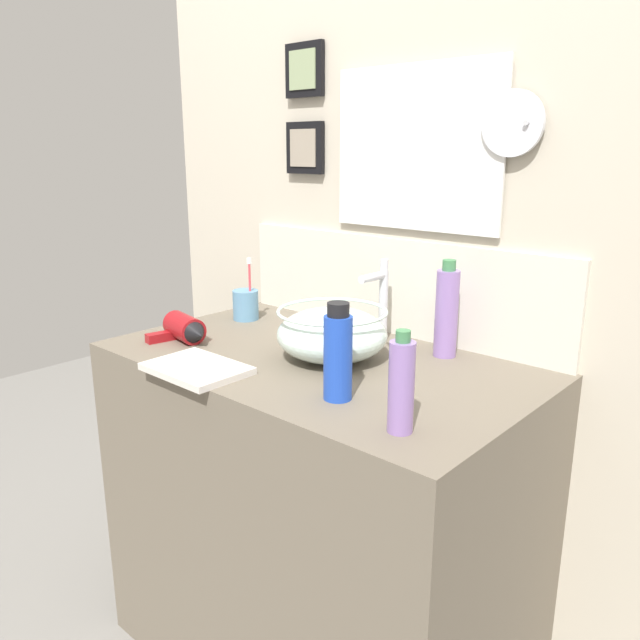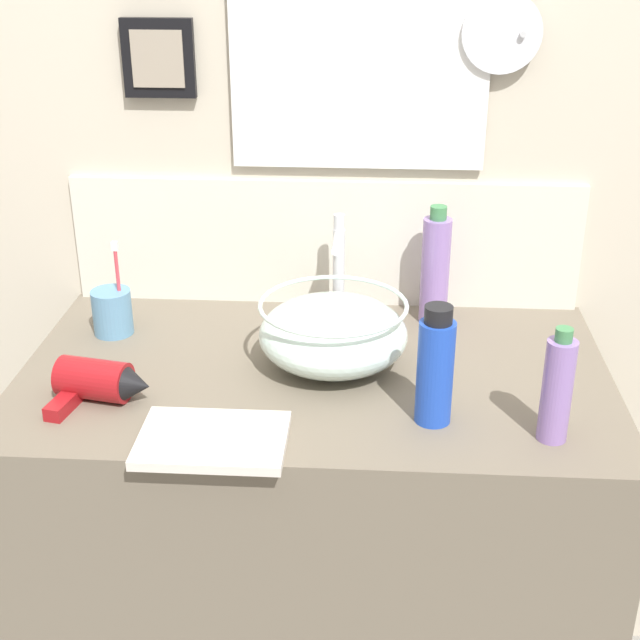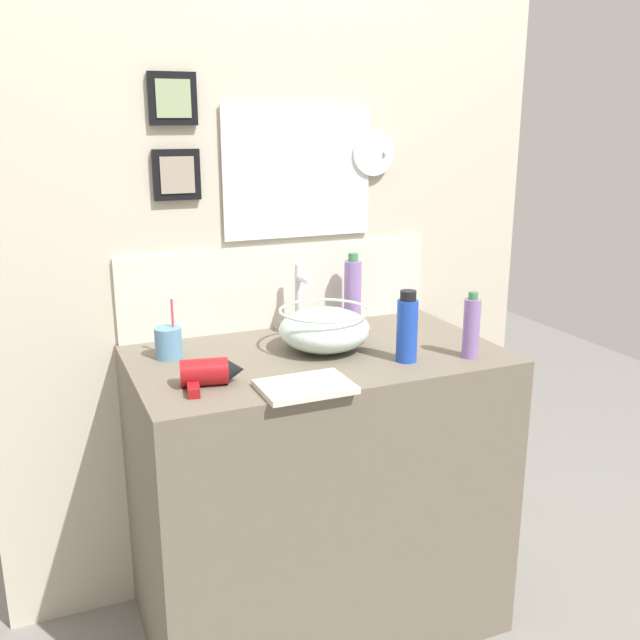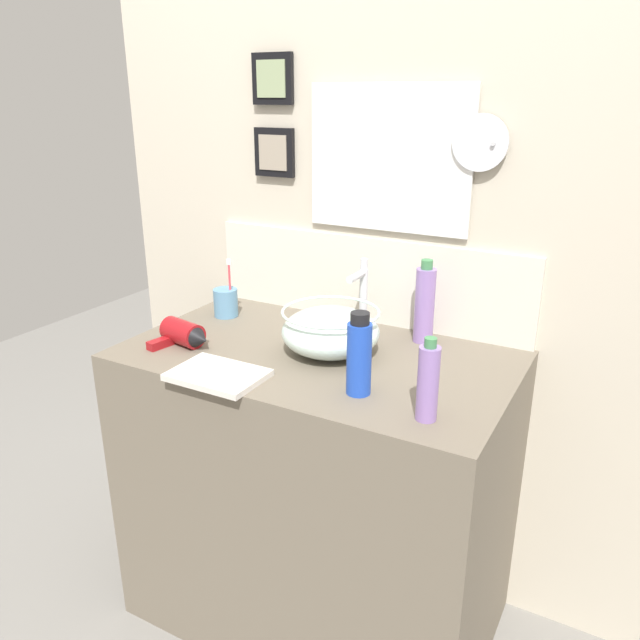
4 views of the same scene
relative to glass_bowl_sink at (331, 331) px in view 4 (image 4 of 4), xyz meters
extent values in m
plane|color=gray|center=(-0.03, -0.02, -0.97)|extent=(6.00, 6.00, 0.00)
cube|color=#6B6051|center=(-0.03, -0.02, -0.52)|extent=(1.07, 0.63, 0.90)
cube|color=beige|center=(-0.03, 0.33, 0.30)|extent=(1.85, 0.06, 2.54)
cube|color=beige|center=(-0.03, 0.29, 0.07)|extent=(1.05, 0.02, 0.27)
cube|color=white|center=(0.03, 0.29, 0.44)|extent=(0.44, 0.01, 0.35)
cube|color=white|center=(0.03, 0.28, 0.44)|extent=(0.50, 0.01, 0.41)
cylinder|color=silver|center=(0.29, 0.28, 0.49)|extent=(0.15, 0.01, 0.15)
cylinder|color=silver|center=(0.33, 0.29, 0.49)|extent=(0.01, 0.06, 0.01)
cube|color=black|center=(-0.35, 0.28, 0.65)|extent=(0.14, 0.02, 0.15)
cube|color=gray|center=(-0.35, 0.28, 0.65)|extent=(0.10, 0.01, 0.11)
cube|color=black|center=(-0.35, 0.28, 0.44)|extent=(0.14, 0.02, 0.15)
cube|color=gray|center=(-0.35, 0.28, 0.44)|extent=(0.10, 0.01, 0.11)
ellipsoid|color=silver|center=(0.00, 0.00, 0.00)|extent=(0.27, 0.27, 0.13)
torus|color=silver|center=(0.00, 0.00, 0.06)|extent=(0.27, 0.27, 0.01)
torus|color=#B2B7BC|center=(0.00, 0.00, -0.06)|extent=(0.10, 0.10, 0.01)
cylinder|color=silver|center=(0.00, 0.21, 0.03)|extent=(0.02, 0.02, 0.19)
cylinder|color=silver|center=(0.00, 0.16, 0.12)|extent=(0.02, 0.10, 0.02)
cylinder|color=silver|center=(0.00, 0.21, 0.14)|extent=(0.02, 0.02, 0.03)
cylinder|color=maroon|center=(-0.40, -0.15, -0.03)|extent=(0.13, 0.09, 0.07)
cone|color=black|center=(-0.32, -0.16, -0.03)|extent=(0.06, 0.07, 0.06)
cube|color=maroon|center=(-0.44, -0.19, -0.05)|extent=(0.05, 0.09, 0.02)
cylinder|color=#598CB2|center=(-0.44, 0.11, -0.02)|extent=(0.08, 0.08, 0.09)
cylinder|color=#D83F4C|center=(-0.42, 0.11, 0.02)|extent=(0.01, 0.01, 0.17)
cube|color=white|center=(-0.42, 0.11, 0.12)|extent=(0.01, 0.01, 0.02)
cylinder|color=#8C6BB2|center=(0.19, 0.21, 0.04)|extent=(0.06, 0.06, 0.22)
cylinder|color=#3F7F4C|center=(0.19, 0.21, 0.16)|extent=(0.03, 0.03, 0.03)
cylinder|color=#8C6BB2|center=(0.36, -0.23, 0.02)|extent=(0.05, 0.05, 0.17)
cylinder|color=#3F7F4C|center=(0.36, -0.23, 0.12)|extent=(0.03, 0.03, 0.02)
cylinder|color=blue|center=(0.17, -0.18, 0.02)|extent=(0.06, 0.06, 0.18)
cylinder|color=black|center=(0.17, -0.18, 0.13)|extent=(0.05, 0.05, 0.03)
cube|color=silver|center=(-0.17, -0.28, -0.06)|extent=(0.23, 0.17, 0.02)
camera|label=1|loc=(0.95, -1.11, 0.43)|focal=35.00mm
camera|label=2|loc=(0.07, -1.45, 0.70)|focal=50.00mm
camera|label=3|loc=(-0.81, -1.85, 0.59)|focal=40.00mm
camera|label=4|loc=(0.75, -1.41, 0.61)|focal=35.00mm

